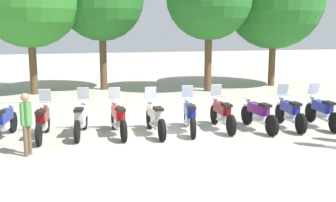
# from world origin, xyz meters

# --- Properties ---
(ground_plane) EXTENTS (80.00, 80.00, 0.00)m
(ground_plane) POSITION_xyz_m (0.00, 0.00, 0.00)
(ground_plane) COLOR #ADA899
(motorcycle_0) EXTENTS (0.75, 2.16, 0.99)m
(motorcycle_0) POSITION_xyz_m (-4.91, 0.55, 0.50)
(motorcycle_0) COLOR black
(motorcycle_0) RESTS_ON ground_plane
(motorcycle_1) EXTENTS (0.64, 2.19, 1.37)m
(motorcycle_1) POSITION_xyz_m (-3.82, 0.34, 0.52)
(motorcycle_1) COLOR black
(motorcycle_1) RESTS_ON ground_plane
(motorcycle_2) EXTENTS (0.74, 2.17, 1.37)m
(motorcycle_2) POSITION_xyz_m (-2.72, 0.39, 0.52)
(motorcycle_2) COLOR black
(motorcycle_2) RESTS_ON ground_plane
(motorcycle_3) EXTENTS (0.62, 2.19, 1.37)m
(motorcycle_3) POSITION_xyz_m (-1.64, 0.16, 0.52)
(motorcycle_3) COLOR black
(motorcycle_3) RESTS_ON ground_plane
(motorcycle_4) EXTENTS (0.62, 2.19, 1.37)m
(motorcycle_4) POSITION_xyz_m (-0.55, -0.04, 0.52)
(motorcycle_4) COLOR black
(motorcycle_4) RESTS_ON ground_plane
(motorcycle_5) EXTENTS (0.72, 2.17, 1.37)m
(motorcycle_5) POSITION_xyz_m (0.55, -0.02, 0.52)
(motorcycle_5) COLOR black
(motorcycle_5) RESTS_ON ground_plane
(motorcycle_6) EXTENTS (0.62, 2.19, 1.37)m
(motorcycle_6) POSITION_xyz_m (1.64, 0.00, 0.52)
(motorcycle_6) COLOR black
(motorcycle_6) RESTS_ON ground_plane
(motorcycle_7) EXTENTS (0.62, 2.19, 0.99)m
(motorcycle_7) POSITION_xyz_m (2.73, -0.35, 0.50)
(motorcycle_7) COLOR black
(motorcycle_7) RESTS_ON ground_plane
(motorcycle_8) EXTENTS (0.65, 2.19, 1.37)m
(motorcycle_8) POSITION_xyz_m (3.82, -0.36, 0.52)
(motorcycle_8) COLOR black
(motorcycle_8) RESTS_ON ground_plane
(motorcycle_9) EXTENTS (0.64, 2.19, 1.37)m
(motorcycle_9) POSITION_xyz_m (4.92, -0.50, 0.52)
(motorcycle_9) COLOR black
(motorcycle_9) RESTS_ON ground_plane
(person_2) EXTENTS (0.28, 0.39, 1.60)m
(person_2) POSITION_xyz_m (-4.14, -1.28, 0.93)
(person_2) COLOR brown
(person_2) RESTS_ON ground_plane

